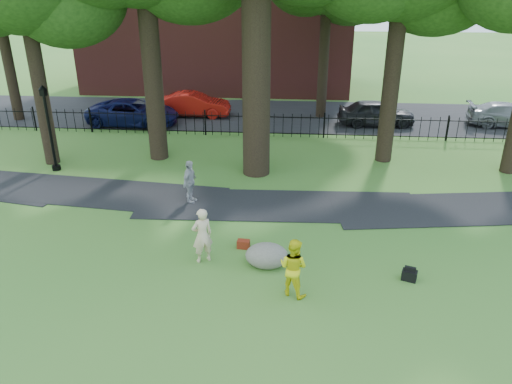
# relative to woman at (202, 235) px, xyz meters

# --- Properties ---
(ground) EXTENTS (120.00, 120.00, 0.00)m
(ground) POSITION_rel_woman_xyz_m (0.99, -0.03, -0.84)
(ground) COLOR #357027
(ground) RESTS_ON ground
(footpath) EXTENTS (36.07, 3.85, 0.03)m
(footpath) POSITION_rel_woman_xyz_m (1.99, 3.87, -0.84)
(footpath) COLOR black
(footpath) RESTS_ON ground
(street) EXTENTS (80.00, 7.00, 0.02)m
(street) POSITION_rel_woman_xyz_m (0.99, 15.97, -0.84)
(street) COLOR black
(street) RESTS_ON ground
(iron_fence) EXTENTS (44.00, 0.04, 1.20)m
(iron_fence) POSITION_rel_woman_xyz_m (0.99, 11.97, -0.24)
(iron_fence) COLOR black
(iron_fence) RESTS_ON ground
(woman) EXTENTS (0.73, 0.66, 1.67)m
(woman) POSITION_rel_woman_xyz_m (0.00, 0.00, 0.00)
(woman) COLOR beige
(woman) RESTS_ON ground
(man) EXTENTS (0.97, 0.90, 1.60)m
(man) POSITION_rel_woman_xyz_m (2.61, -1.40, -0.04)
(man) COLOR yellow
(man) RESTS_ON ground
(pedestrian) EXTENTS (0.59, 1.00, 1.60)m
(pedestrian) POSITION_rel_woman_xyz_m (-1.16, 3.93, -0.04)
(pedestrian) COLOR #A1A0A5
(pedestrian) RESTS_ON ground
(boulder) EXTENTS (1.50, 1.35, 0.72)m
(boulder) POSITION_rel_woman_xyz_m (1.85, -0.07, -0.48)
(boulder) COLOR slate
(boulder) RESTS_ON ground
(lamppost) EXTENTS (0.36, 0.36, 3.59)m
(lamppost) POSITION_rel_woman_xyz_m (-7.46, 6.62, 0.93)
(lamppost) COLOR black
(lamppost) RESTS_ON ground
(backpack) EXTENTS (0.46, 0.37, 0.30)m
(backpack) POSITION_rel_woman_xyz_m (5.77, -0.53, -0.69)
(backpack) COLOR black
(backpack) RESTS_ON ground
(red_bag) EXTENTS (0.39, 0.27, 0.26)m
(red_bag) POSITION_rel_woman_xyz_m (1.09, 0.82, -0.71)
(red_bag) COLOR maroon
(red_bag) RESTS_ON ground
(red_sedan) EXTENTS (4.15, 1.46, 1.36)m
(red_sedan) POSITION_rel_woman_xyz_m (-3.29, 15.45, -0.15)
(red_sedan) COLOR red
(red_sedan) RESTS_ON ground
(navy_van) EXTENTS (5.00, 2.49, 1.36)m
(navy_van) POSITION_rel_woman_xyz_m (-6.23, 13.47, -0.16)
(navy_van) COLOR #0C103C
(navy_van) RESTS_ON ground
(grey_car) EXTENTS (4.14, 1.84, 1.38)m
(grey_car) POSITION_rel_woman_xyz_m (6.89, 14.45, -0.15)
(grey_car) COLOR black
(grey_car) RESTS_ON ground
(silver_car) EXTENTS (4.42, 2.10, 1.24)m
(silver_car) POSITION_rel_woman_xyz_m (13.97, 14.80, -0.22)
(silver_car) COLOR gray
(silver_car) RESTS_ON ground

